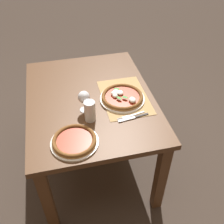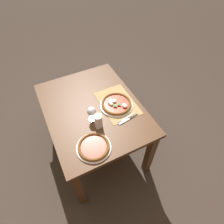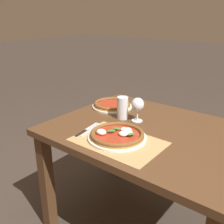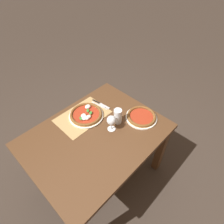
{
  "view_description": "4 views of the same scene",
  "coord_description": "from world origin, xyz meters",
  "px_view_note": "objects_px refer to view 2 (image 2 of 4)",
  "views": [
    {
      "loc": [
        -1.5,
        0.19,
        1.91
      ],
      "look_at": [
        -0.23,
        -0.11,
        0.77
      ],
      "focal_mm": 42.0,
      "sensor_mm": 36.0,
      "label": 1
    },
    {
      "loc": [
        -1.18,
        0.38,
        2.11
      ],
      "look_at": [
        -0.18,
        -0.12,
        0.8
      ],
      "focal_mm": 30.0,
      "sensor_mm": 36.0,
      "label": 2
    },
    {
      "loc": [
        0.69,
        -1.25,
        1.39
      ],
      "look_at": [
        -0.29,
        -0.01,
        0.79
      ],
      "focal_mm": 42.0,
      "sensor_mm": 36.0,
      "label": 3
    },
    {
      "loc": [
        0.62,
        0.79,
        2.0
      ],
      "look_at": [
        -0.22,
        -0.02,
        0.84
      ],
      "focal_mm": 30.0,
      "sensor_mm": 36.0,
      "label": 4
    }
  ],
  "objects_px": {
    "pizza_far": "(94,147)",
    "fork": "(126,118)",
    "pizza_near": "(116,104)",
    "wine_glass": "(91,112)",
    "knife": "(129,119)",
    "pint_glass": "(98,121)"
  },
  "relations": [
    {
      "from": "pizza_far",
      "to": "fork",
      "type": "distance_m",
      "value": 0.42
    },
    {
      "from": "pizza_far",
      "to": "wine_glass",
      "type": "xyz_separation_m",
      "value": [
        0.29,
        -0.11,
        0.09
      ]
    },
    {
      "from": "pizza_far",
      "to": "pint_glass",
      "type": "bearing_deg",
      "value": -34.58
    },
    {
      "from": "wine_glass",
      "to": "pizza_far",
      "type": "bearing_deg",
      "value": 159.49
    },
    {
      "from": "pint_glass",
      "to": "fork",
      "type": "relative_size",
      "value": 0.73
    },
    {
      "from": "pizza_far",
      "to": "wine_glass",
      "type": "bearing_deg",
      "value": -20.51
    },
    {
      "from": "wine_glass",
      "to": "knife",
      "type": "distance_m",
      "value": 0.35
    },
    {
      "from": "pizza_near",
      "to": "fork",
      "type": "bearing_deg",
      "value": -176.9
    },
    {
      "from": "fork",
      "to": "knife",
      "type": "bearing_deg",
      "value": -152.75
    },
    {
      "from": "pizza_near",
      "to": "fork",
      "type": "xyz_separation_m",
      "value": [
        -0.19,
        -0.01,
        -0.02
      ]
    },
    {
      "from": "knife",
      "to": "pizza_far",
      "type": "bearing_deg",
      "value": 107.93
    },
    {
      "from": "pizza_far",
      "to": "pint_glass",
      "type": "relative_size",
      "value": 1.99
    },
    {
      "from": "pizza_near",
      "to": "pizza_far",
      "type": "bearing_deg",
      "value": 131.33
    },
    {
      "from": "wine_glass",
      "to": "knife",
      "type": "height_order",
      "value": "wine_glass"
    },
    {
      "from": "pizza_near",
      "to": "knife",
      "type": "bearing_deg",
      "value": -174.23
    },
    {
      "from": "pizza_near",
      "to": "pizza_far",
      "type": "xyz_separation_m",
      "value": [
        -0.34,
        0.38,
        -0.0
      ]
    },
    {
      "from": "pizza_near",
      "to": "fork",
      "type": "relative_size",
      "value": 1.61
    },
    {
      "from": "wine_glass",
      "to": "fork",
      "type": "distance_m",
      "value": 0.33
    },
    {
      "from": "wine_glass",
      "to": "pint_glass",
      "type": "bearing_deg",
      "value": -168.57
    },
    {
      "from": "pizza_far",
      "to": "fork",
      "type": "relative_size",
      "value": 1.45
    },
    {
      "from": "wine_glass",
      "to": "knife",
      "type": "xyz_separation_m",
      "value": [
        -0.15,
        -0.3,
        -0.1
      ]
    },
    {
      "from": "pizza_near",
      "to": "knife",
      "type": "distance_m",
      "value": 0.21
    }
  ]
}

